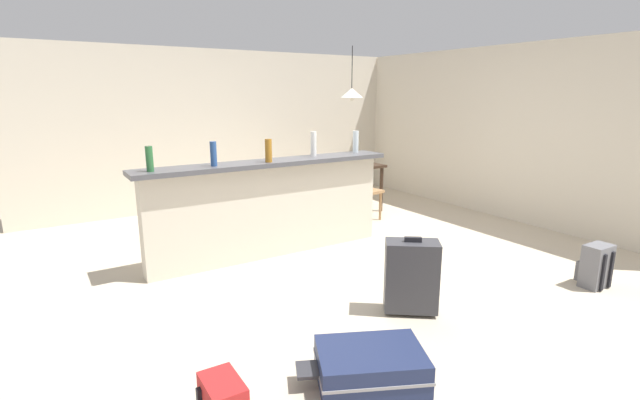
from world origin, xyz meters
TOP-DOWN VIEW (x-y plane):
  - ground_plane at (0.00, 0.00)m, footprint 13.00×13.00m
  - wall_back at (0.00, 3.05)m, footprint 6.60×0.10m
  - wall_right at (3.05, 0.30)m, footprint 0.10×6.00m
  - partition_half_wall at (-0.65, 0.35)m, footprint 2.80×0.20m
  - bar_countertop at (-0.65, 0.35)m, footprint 2.96×0.40m
  - bottle_green at (-1.92, 0.31)m, footprint 0.07×0.07m
  - bottle_blue at (-1.29, 0.31)m, footprint 0.07×0.07m
  - bottle_amber at (-0.70, 0.26)m, footprint 0.08×0.08m
  - bottle_white at (-0.03, 0.41)m, footprint 0.07×0.07m
  - bottle_clear at (0.61, 0.44)m, footprint 0.07×0.07m
  - dining_table at (1.23, 1.58)m, footprint 1.10×0.80m
  - dining_chair_near_partition at (1.18, 1.05)m, footprint 0.46×0.46m
  - pendant_lamp at (1.31, 1.50)m, footprint 0.34×0.34m
  - suitcase_flat_navy at (-1.18, -2.14)m, footprint 0.89×0.74m
  - backpack_grey at (1.59, -2.12)m, footprint 0.28×0.25m
  - suitcase_upright_charcoal at (-0.29, -1.57)m, footprint 0.50×0.46m

SIDE VIEW (x-z plane):
  - ground_plane at x=0.00m, z-range -0.05..0.00m
  - suitcase_flat_navy at x=-1.18m, z-range 0.00..0.22m
  - backpack_grey at x=1.59m, z-range -0.01..0.41m
  - suitcase_upright_charcoal at x=-0.29m, z-range 0.00..0.67m
  - dining_chair_near_partition at x=1.18m, z-range 0.05..0.98m
  - partition_half_wall at x=-0.65m, z-range 0.00..1.05m
  - dining_table at x=1.23m, z-range 0.28..1.02m
  - bar_countertop at x=-0.65m, z-range 1.05..1.10m
  - bottle_green at x=-1.92m, z-range 1.10..1.34m
  - bottle_amber at x=-0.70m, z-range 1.10..1.35m
  - bottle_blue at x=-1.29m, z-range 1.10..1.35m
  - bottle_clear at x=0.61m, z-range 1.10..1.37m
  - bottle_white at x=-0.03m, z-range 1.10..1.39m
  - wall_back at x=0.00m, z-range 0.00..2.50m
  - wall_right at x=3.05m, z-range 0.00..2.50m
  - pendant_lamp at x=1.31m, z-range 1.43..2.22m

